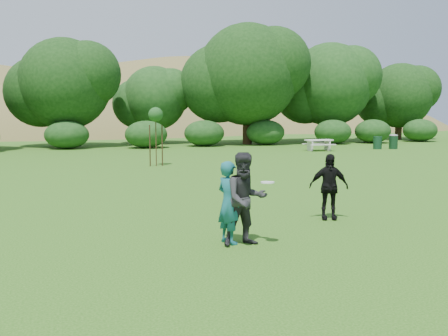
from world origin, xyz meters
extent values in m
plane|color=#19470C|center=(0.00, 0.00, 0.00)|extent=(120.00, 120.00, 0.00)
imported|color=#165B65|center=(-1.06, -0.62, 0.83)|extent=(0.58, 0.71, 1.67)
imported|color=#272729|center=(-0.79, -0.86, 0.93)|extent=(0.93, 0.74, 1.85)
imported|color=black|center=(1.98, 0.77, 0.81)|extent=(1.03, 0.68, 1.62)
cylinder|color=#143722|center=(16.86, 20.14, 0.45)|extent=(0.60, 0.60, 0.90)
cylinder|color=white|center=(-0.43, -1.10, 1.28)|extent=(0.27, 0.27, 0.03)
cylinder|color=#3F2C19|center=(0.07, 14.01, 1.25)|extent=(0.05, 0.05, 2.50)
sphere|color=#1E4E1B|center=(0.07, 14.01, 2.50)|extent=(0.70, 0.70, 0.70)
cylinder|color=#352414|center=(-0.23, 14.01, 1.00)|extent=(0.06, 0.06, 2.00)
cylinder|color=#362515|center=(0.37, 14.01, 1.00)|extent=(0.06, 0.06, 2.00)
cube|color=silver|center=(12.17, 20.03, 0.72)|extent=(1.80, 0.75, 0.08)
cube|color=beige|center=(11.52, 20.03, 0.34)|extent=(0.10, 0.70, 0.68)
cube|color=beige|center=(12.82, 20.03, 0.34)|extent=(0.10, 0.70, 0.68)
cube|color=silver|center=(12.17, 19.43, 0.44)|extent=(1.80, 0.28, 0.06)
cube|color=beige|center=(12.17, 20.63, 0.44)|extent=(1.80, 0.28, 0.06)
cylinder|color=#12331C|center=(18.00, 19.90, 0.45)|extent=(0.60, 0.60, 0.90)
ellipsoid|color=gray|center=(18.00, 19.90, 0.95)|extent=(0.60, 0.60, 0.20)
ellipsoid|color=olive|center=(20.00, 72.00, -14.30)|extent=(100.00, 64.00, 52.00)
ellipsoid|color=olive|center=(-5.00, 58.00, -7.70)|extent=(80.00, 50.00, 28.00)
ellipsoid|color=olive|center=(30.00, 60.00, -6.60)|extent=(60.00, 44.00, 24.00)
cylinder|color=#3A2616|center=(-4.00, 29.00, 1.40)|extent=(0.68, 0.68, 2.80)
sphere|color=#194214|center=(-4.00, 29.00, 4.66)|extent=(6.73, 6.73, 6.73)
cylinder|color=#3A2616|center=(3.00, 31.00, 1.14)|extent=(0.60, 0.60, 2.27)
sphere|color=#194214|center=(3.00, 31.00, 3.71)|extent=(5.22, 5.22, 5.22)
cylinder|color=#3A2616|center=(10.00, 28.00, 1.66)|extent=(0.76, 0.76, 3.32)
sphere|color=#194214|center=(10.00, 28.00, 5.56)|extent=(8.12, 8.12, 8.12)
cylinder|color=#3A2616|center=(18.00, 29.00, 1.49)|extent=(0.71, 0.71, 2.97)
sphere|color=#194214|center=(18.00, 29.00, 4.96)|extent=(7.19, 7.19, 7.19)
cylinder|color=#3A2616|center=(26.00, 30.00, 1.22)|extent=(0.62, 0.62, 2.45)
sphere|color=#194214|center=(26.00, 30.00, 4.11)|extent=(6.03, 6.03, 6.03)
camera|label=1|loc=(-4.15, -9.97, 2.65)|focal=40.00mm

